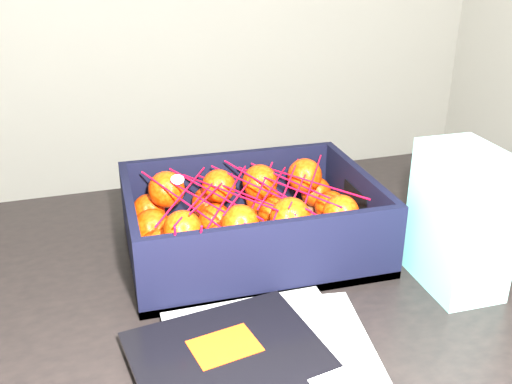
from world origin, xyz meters
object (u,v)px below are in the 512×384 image
object	(u,v)px
table	(226,351)
produce_crate	(251,229)
retail_carton	(460,220)
magazine_stack	(271,377)

from	to	relation	value
table	produce_crate	distance (m)	0.18
retail_carton	produce_crate	bearing A→B (deg)	146.37
magazine_stack	retail_carton	xyz separation A→B (m)	(0.30, 0.12, 0.09)
magazine_stack	produce_crate	xyz separation A→B (m)	(0.05, 0.29, 0.03)
retail_carton	table	bearing A→B (deg)	169.41
table	retail_carton	distance (m)	0.37
magazine_stack	retail_carton	size ratio (longest dim) A/B	1.66
produce_crate	retail_carton	distance (m)	0.30
table	produce_crate	bearing A→B (deg)	57.90
magazine_stack	produce_crate	world-z (taller)	produce_crate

